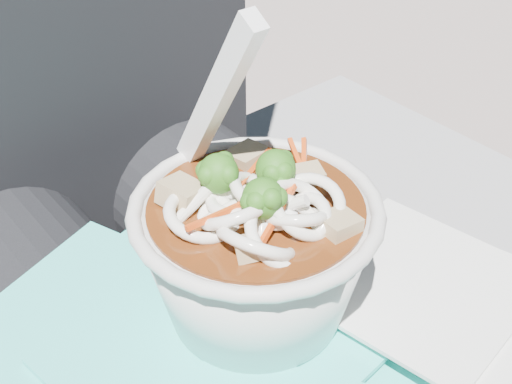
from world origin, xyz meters
TOP-DOWN VIEW (x-y plane):
  - lap at (0.00, 0.00)m, footprint 0.33×0.48m
  - person_body at (0.00, 0.09)m, footprint 0.34×0.94m
  - plastic_bag at (-0.05, -0.03)m, footprint 0.37×0.35m
  - napkins at (0.09, -0.08)m, footprint 0.16×0.18m
  - udon_bowl at (-0.01, -0.01)m, footprint 0.18×0.18m

SIDE VIEW (x-z plane):
  - lap at x=0.00m, z-range 0.44..0.59m
  - person_body at x=0.00m, z-range 0.05..1.03m
  - plastic_bag at x=-0.05m, z-range 0.59..0.60m
  - napkins at x=0.09m, z-range 0.60..0.61m
  - udon_bowl at x=-0.01m, z-range 0.56..0.75m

